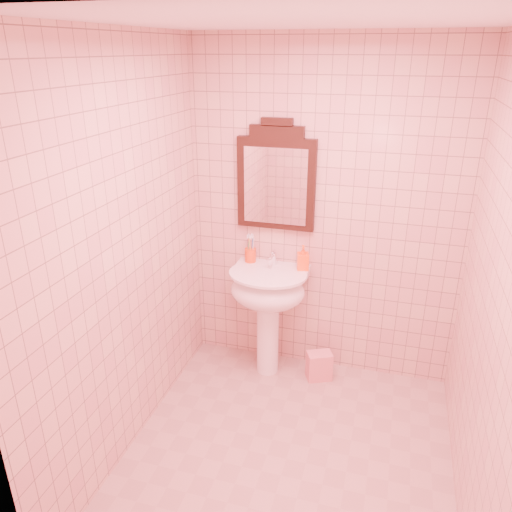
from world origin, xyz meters
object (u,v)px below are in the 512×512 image
(mirror, at_px, (276,179))
(soap_dispenser, at_px, (303,258))
(toothbrush_cup, at_px, (250,255))
(pedestal_sink, at_px, (268,297))
(towel, at_px, (319,366))

(mirror, bearing_deg, soap_dispenser, -17.18)
(toothbrush_cup, bearing_deg, pedestal_sink, -40.57)
(pedestal_sink, bearing_deg, toothbrush_cup, 139.43)
(mirror, xyz_separation_m, toothbrush_cup, (-0.18, -0.04, -0.59))
(pedestal_sink, distance_m, soap_dispenser, 0.40)
(toothbrush_cup, distance_m, towel, 1.01)
(pedestal_sink, xyz_separation_m, towel, (0.41, 0.01, -0.55))
(pedestal_sink, bearing_deg, mirror, 90.00)
(pedestal_sink, bearing_deg, soap_dispenser, 29.20)
(pedestal_sink, xyz_separation_m, mirror, (0.00, 0.20, 0.85))
(pedestal_sink, relative_size, toothbrush_cup, 4.36)
(mirror, height_order, towel, mirror)
(soap_dispenser, distance_m, towel, 0.87)
(pedestal_sink, height_order, soap_dispenser, soap_dispenser)
(soap_dispenser, height_order, towel, soap_dispenser)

